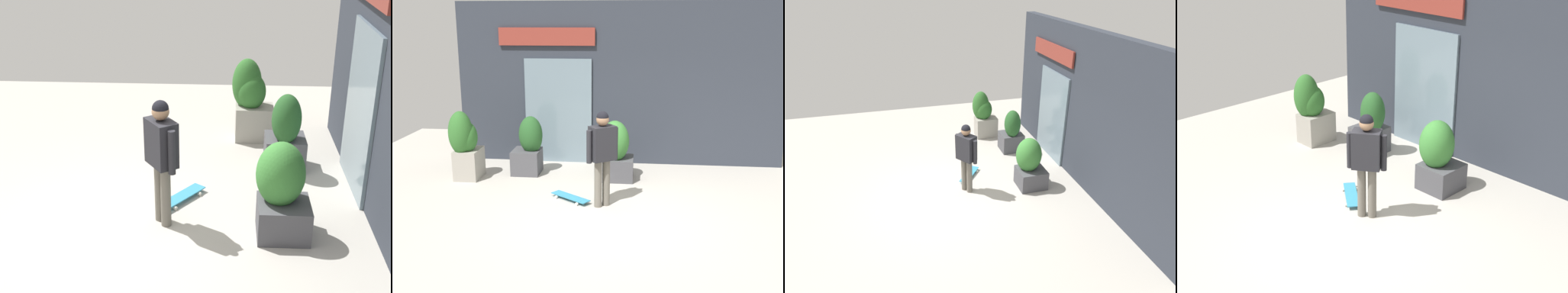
# 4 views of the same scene
# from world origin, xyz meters

# --- Properties ---
(ground_plane) EXTENTS (12.00, 12.00, 0.00)m
(ground_plane) POSITION_xyz_m (0.00, 0.00, 0.00)
(ground_plane) COLOR #B2ADA3
(skateboarder) EXTENTS (0.51, 0.45, 1.66)m
(skateboarder) POSITION_xyz_m (-0.15, 0.39, 1.01)
(skateboarder) COLOR #666056
(skateboarder) RESTS_ON ground_plane
(skateboard) EXTENTS (0.76, 0.63, 0.08)m
(skateboard) POSITION_xyz_m (-0.73, 0.59, 0.06)
(skateboard) COLOR teal
(skateboard) RESTS_ON ground_plane
(planter_box_left) EXTENTS (0.55, 0.71, 1.40)m
(planter_box_left) POSITION_xyz_m (-2.99, 1.58, 0.71)
(planter_box_left) COLOR gray
(planter_box_left) RESTS_ON ground_plane
(planter_box_right) EXTENTS (0.66, 0.68, 1.21)m
(planter_box_right) POSITION_xyz_m (-0.01, 1.86, 0.62)
(planter_box_right) COLOR #47474C
(planter_box_right) RESTS_ON ground_plane
(planter_box_mid) EXTENTS (0.63, 0.60, 1.22)m
(planter_box_mid) POSITION_xyz_m (-1.80, 2.07, 0.59)
(planter_box_mid) COLOR #47474C
(planter_box_mid) RESTS_ON ground_plane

